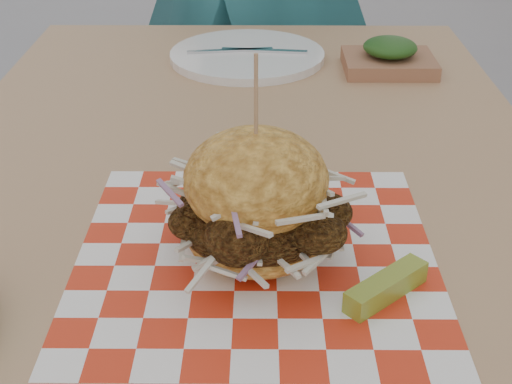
# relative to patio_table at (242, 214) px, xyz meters

# --- Properties ---
(patio_table) EXTENTS (0.80, 1.20, 0.75)m
(patio_table) POSITION_rel_patio_table_xyz_m (0.00, 0.00, 0.00)
(patio_table) COLOR #A77E5D
(patio_table) RESTS_ON ground
(patio_chair) EXTENTS (0.51, 0.52, 0.95)m
(patio_chair) POSITION_rel_patio_table_xyz_m (-0.02, 0.93, -0.12)
(patio_chair) COLOR #A77E5D
(patio_chair) RESTS_ON ground
(paper_liner) EXTENTS (0.36, 0.36, 0.00)m
(paper_liner) POSITION_rel_patio_table_xyz_m (0.02, -0.21, 0.08)
(paper_liner) COLOR red
(paper_liner) RESTS_ON patio_table
(sandwich) EXTENTS (0.19, 0.19, 0.21)m
(sandwich) POSITION_rel_patio_table_xyz_m (0.02, -0.21, 0.14)
(sandwich) COLOR #EFAE43
(sandwich) RESTS_ON paper_liner
(pickle_spear) EXTENTS (0.09, 0.08, 0.02)m
(pickle_spear) POSITION_rel_patio_table_xyz_m (0.14, -0.28, 0.09)
(pickle_spear) COLOR #92A22F
(pickle_spear) RESTS_ON paper_liner
(place_setting) EXTENTS (0.27, 0.27, 0.02)m
(place_setting) POSITION_rel_patio_table_xyz_m (0.00, 0.39, 0.09)
(place_setting) COLOR white
(place_setting) RESTS_ON patio_table
(kraft_tray) EXTENTS (0.15, 0.12, 0.06)m
(kraft_tray) POSITION_rel_patio_table_xyz_m (0.24, 0.34, 0.10)
(kraft_tray) COLOR #966144
(kraft_tray) RESTS_ON patio_table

